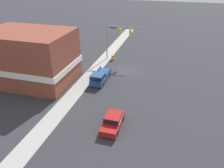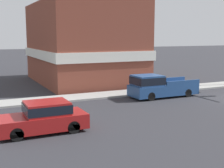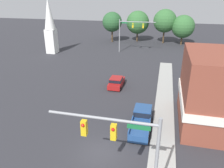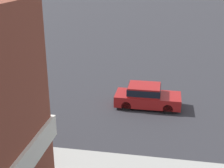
# 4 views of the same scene
# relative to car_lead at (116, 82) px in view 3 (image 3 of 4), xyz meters

# --- Properties ---
(ground_plane) EXTENTS (200.00, 200.00, 0.00)m
(ground_plane) POSITION_rel_car_lead_xyz_m (1.88, -15.58, -0.82)
(ground_plane) COLOR #2D2D33
(sidewalk_curb) EXTENTS (2.40, 60.00, 0.14)m
(sidewalk_curb) POSITION_rel_car_lead_xyz_m (7.58, -15.58, -0.75)
(sidewalk_curb) COLOR #9E9E99
(sidewalk_curb) RESTS_ON ground
(near_signal_assembly) EXTENTS (7.05, 0.49, 7.34)m
(near_signal_assembly) POSITION_rel_car_lead_xyz_m (4.94, -20.38, 4.48)
(near_signal_assembly) COLOR gray
(near_signal_assembly) RESTS_ON ground
(far_signal_assembly) EXTENTS (8.62, 0.49, 7.99)m
(far_signal_assembly) POSITION_rel_car_lead_xyz_m (-1.49, 21.65, 5.02)
(far_signal_assembly) COLOR gray
(far_signal_assembly) RESTS_ON ground
(car_lead) EXTENTS (1.94, 4.49, 1.58)m
(car_lead) POSITION_rel_car_lead_xyz_m (0.00, 0.00, 0.00)
(car_lead) COLOR black
(car_lead) RESTS_ON ground
(pickup_truck_parked) EXTENTS (2.01, 5.63, 1.85)m
(pickup_truck_parked) POSITION_rel_car_lead_xyz_m (5.17, -10.37, 0.09)
(pickup_truck_parked) COLOR black
(pickup_truck_parked) RESTS_ON ground
(church_steeple) EXTENTS (2.56, 2.56, 12.80)m
(church_steeple) POSITION_rel_car_lead_xyz_m (-20.03, 17.00, 5.88)
(church_steeple) COLOR white
(church_steeple) RESTS_ON ground
(backdrop_tree_left_far) EXTENTS (5.75, 5.75, 8.77)m
(backdrop_tree_left_far) POSITION_rel_car_lead_xyz_m (-8.72, 33.33, 5.06)
(backdrop_tree_left_far) COLOR #4C3823
(backdrop_tree_left_far) RESTS_ON ground
(backdrop_tree_left_mid) EXTENTS (6.72, 6.72, 9.04)m
(backdrop_tree_left_mid) POSITION_rel_car_lead_xyz_m (-1.46, 35.74, 4.86)
(backdrop_tree_left_mid) COLOR #4C3823
(backdrop_tree_left_mid) RESTS_ON ground
(backdrop_tree_center) EXTENTS (6.54, 6.54, 9.68)m
(backdrop_tree_center) POSITION_rel_car_lead_xyz_m (6.40, 34.92, 5.58)
(backdrop_tree_center) COLOR #4C3823
(backdrop_tree_center) RESTS_ON ground
(backdrop_tree_right_mid) EXTENTS (6.31, 6.31, 8.27)m
(backdrop_tree_right_mid) POSITION_rel_car_lead_xyz_m (11.51, 33.98, 4.28)
(backdrop_tree_right_mid) COLOR #4C3823
(backdrop_tree_right_mid) RESTS_ON ground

